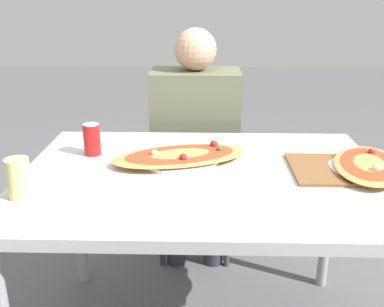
% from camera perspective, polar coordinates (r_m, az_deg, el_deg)
% --- Properties ---
extents(dining_table, '(1.30, 0.94, 0.77)m').
position_cam_1_polar(dining_table, '(1.64, 1.50, -4.67)').
color(dining_table, silver).
rests_on(dining_table, ground_plane).
extents(chair_far_seated, '(0.40, 0.40, 0.91)m').
position_cam_1_polar(chair_far_seated, '(2.45, 0.54, -0.86)').
color(chair_far_seated, '#4C4C4C').
rests_on(chair_far_seated, ground_plane).
extents(person_seated, '(0.44, 0.30, 1.22)m').
position_cam_1_polar(person_seated, '(2.27, 0.51, 3.08)').
color(person_seated, '#2D2D38').
rests_on(person_seated, ground_plane).
extents(pizza_main, '(0.56, 0.39, 0.05)m').
position_cam_1_polar(pizza_main, '(1.70, -1.38, -0.38)').
color(pizza_main, white).
rests_on(pizza_main, dining_table).
extents(soda_can, '(0.07, 0.07, 0.12)m').
position_cam_1_polar(soda_can, '(1.80, -12.48, 1.76)').
color(soda_can, red).
rests_on(soda_can, dining_table).
extents(drink_glass, '(0.07, 0.07, 0.13)m').
position_cam_1_polar(drink_glass, '(1.49, -21.03, -2.96)').
color(drink_glass, '#E0DB7F').
rests_on(drink_glass, dining_table).
extents(serving_tray, '(0.39, 0.30, 0.01)m').
position_cam_1_polar(serving_tray, '(1.71, 18.97, -1.89)').
color(serving_tray, brown).
rests_on(serving_tray, dining_table).
extents(pizza_second, '(0.34, 0.46, 0.05)m').
position_cam_1_polar(pizza_second, '(1.73, 21.61, -1.46)').
color(pizza_second, white).
rests_on(pizza_second, dining_table).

